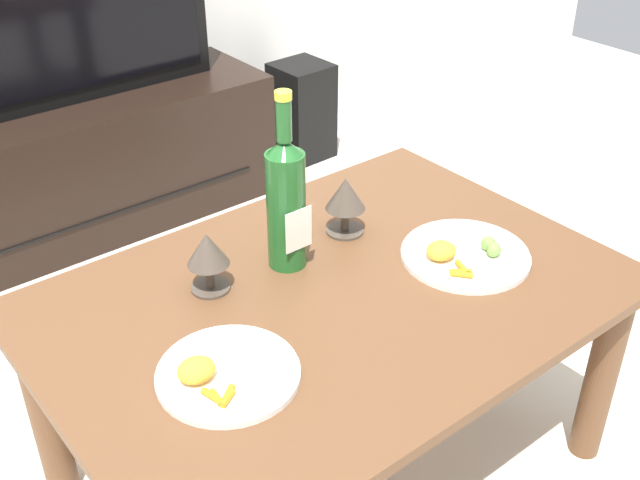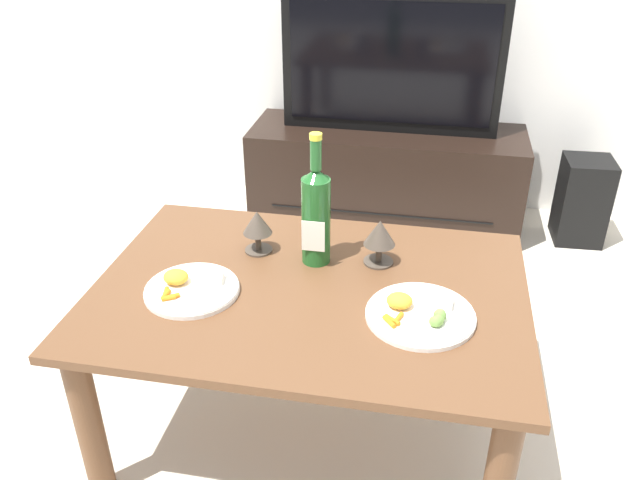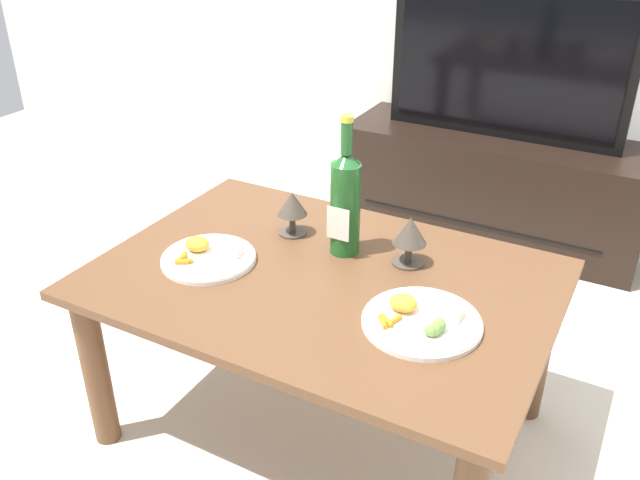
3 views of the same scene
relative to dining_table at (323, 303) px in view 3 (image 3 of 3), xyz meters
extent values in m
plane|color=beige|center=(0.00, 0.00, -0.42)|extent=(6.40, 6.40, 0.00)
cube|color=brown|center=(0.00, 0.00, 0.07)|extent=(1.15, 0.80, 0.03)
cylinder|color=brown|center=(-0.51, -0.33, -0.18)|extent=(0.07, 0.07, 0.48)
cylinder|color=brown|center=(-0.51, 0.33, -0.18)|extent=(0.07, 0.07, 0.48)
cylinder|color=brown|center=(0.51, 0.33, -0.18)|extent=(0.07, 0.07, 0.48)
cube|color=black|center=(0.08, 1.39, -0.19)|extent=(1.25, 0.42, 0.46)
cube|color=black|center=(0.08, 1.18, -0.28)|extent=(1.00, 0.01, 0.01)
cube|color=black|center=(0.08, 1.39, 0.34)|extent=(0.96, 0.04, 0.61)
cube|color=black|center=(0.08, 1.37, 0.34)|extent=(0.88, 0.01, 0.51)
cylinder|color=#1E5923|center=(-0.01, 0.14, 0.21)|extent=(0.08, 0.08, 0.25)
cone|color=#1E5923|center=(-0.01, 0.14, 0.35)|extent=(0.08, 0.08, 0.04)
cylinder|color=#1E5923|center=(-0.01, 0.14, 0.41)|extent=(0.03, 0.03, 0.08)
cylinder|color=yellow|center=(-0.01, 0.14, 0.46)|extent=(0.03, 0.03, 0.02)
cube|color=silver|center=(-0.01, 0.10, 0.19)|extent=(0.06, 0.00, 0.09)
cylinder|color=#473D33|center=(-0.18, 0.16, 0.09)|extent=(0.08, 0.08, 0.01)
cylinder|color=#473D33|center=(-0.18, 0.16, 0.12)|extent=(0.02, 0.02, 0.05)
cone|color=#473D33|center=(-0.18, 0.16, 0.18)|extent=(0.08, 0.08, 0.07)
cylinder|color=#473D33|center=(0.17, 0.16, 0.09)|extent=(0.08, 0.08, 0.01)
cylinder|color=#473D33|center=(0.17, 0.16, 0.12)|extent=(0.02, 0.02, 0.05)
cone|color=#473D33|center=(0.17, 0.16, 0.18)|extent=(0.09, 0.09, 0.07)
cylinder|color=white|center=(-0.30, -0.08, 0.09)|extent=(0.25, 0.25, 0.01)
torus|color=white|center=(-0.30, -0.08, 0.10)|extent=(0.25, 0.25, 0.01)
ellipsoid|color=orange|center=(-0.35, -0.06, 0.12)|extent=(0.07, 0.06, 0.04)
cube|color=beige|center=(-0.25, -0.04, 0.11)|extent=(0.06, 0.05, 0.02)
cylinder|color=orange|center=(-0.36, -0.12, 0.10)|extent=(0.02, 0.04, 0.01)
cylinder|color=orange|center=(-0.35, -0.13, 0.10)|extent=(0.02, 0.04, 0.01)
cylinder|color=orange|center=(-0.33, -0.13, 0.10)|extent=(0.04, 0.03, 0.01)
cylinder|color=orange|center=(-0.34, -0.14, 0.10)|extent=(0.04, 0.03, 0.01)
cylinder|color=white|center=(0.30, -0.08, 0.09)|extent=(0.27, 0.27, 0.01)
torus|color=white|center=(0.30, -0.08, 0.10)|extent=(0.27, 0.27, 0.01)
ellipsoid|color=orange|center=(0.24, -0.06, 0.12)|extent=(0.07, 0.06, 0.04)
cube|color=beige|center=(0.35, -0.03, 0.11)|extent=(0.06, 0.05, 0.02)
cylinder|color=orange|center=(0.25, -0.12, 0.10)|extent=(0.03, 0.05, 0.01)
cylinder|color=orange|center=(0.23, -0.13, 0.10)|extent=(0.04, 0.04, 0.01)
cylinder|color=orange|center=(0.23, -0.14, 0.10)|extent=(0.04, 0.04, 0.01)
sphere|color=olive|center=(0.35, -0.10, 0.11)|extent=(0.03, 0.03, 0.03)
sphere|color=olive|center=(0.33, -0.13, 0.11)|extent=(0.03, 0.03, 0.03)
sphere|color=olive|center=(0.34, -0.13, 0.11)|extent=(0.03, 0.03, 0.03)
sphere|color=olive|center=(0.34, -0.12, 0.11)|extent=(0.03, 0.03, 0.03)
camera|label=1|loc=(-0.80, -0.96, 0.99)|focal=43.51mm
camera|label=2|loc=(0.30, -1.40, 1.04)|focal=36.15mm
camera|label=3|loc=(0.69, -1.28, 0.98)|focal=37.67mm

